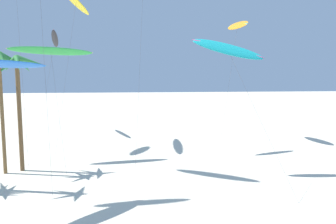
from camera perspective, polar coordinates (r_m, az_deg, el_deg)
palm_tree_1 at (r=33.27m, az=-23.80°, el=5.00°), size 4.01×4.03×10.54m
palm_tree_3 at (r=32.92m, az=-26.39°, el=6.10°), size 3.50×3.38×10.84m
flying_kite_2 at (r=36.53m, az=-19.07°, el=9.66°), size 8.29×7.13×11.74m
flying_kite_5 at (r=46.47m, az=11.57°, el=14.03°), size 4.45×8.19×15.77m
flying_kite_6 at (r=44.73m, az=-15.20°, el=17.32°), size 3.33×10.32×18.56m
flying_kite_7 at (r=53.02m, az=-18.44°, el=11.53°), size 2.25×11.55×14.92m
flying_kite_9 at (r=30.44m, az=10.03°, el=10.33°), size 6.50×8.76×12.36m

